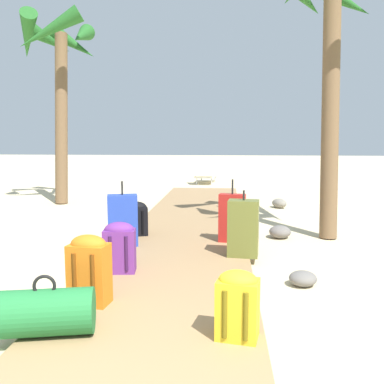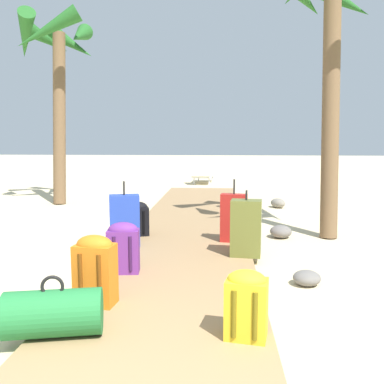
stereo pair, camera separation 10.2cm
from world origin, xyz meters
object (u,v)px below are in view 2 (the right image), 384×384
object	(u,v)px
lounge_chair	(203,173)
backpack_black	(137,218)
duffel_bag_green	(54,313)
palm_tree_far_left	(55,60)
suitcase_red	(234,218)
suitcase_blue	(125,220)
backpack_yellow	(246,302)
palm_tree_near_right	(341,13)
suitcase_olive	(246,228)
backpack_orange	(95,268)
backpack_purple	(123,246)

from	to	relation	value
lounge_chair	backpack_black	bearing A→B (deg)	-94.81
duffel_bag_green	palm_tree_far_left	distance (m)	7.59
suitcase_red	suitcase_blue	size ratio (longest dim) A/B	1.01
lounge_chair	suitcase_blue	bearing A→B (deg)	-94.76
backpack_yellow	palm_tree_near_right	xyz separation A→B (m)	(1.53, 3.57, 2.93)
duffel_bag_green	palm_tree_near_right	world-z (taller)	palm_tree_near_right
suitcase_red	suitcase_olive	bearing A→B (deg)	-80.00
backpack_orange	duffel_bag_green	world-z (taller)	backpack_orange
duffel_bag_green	palm_tree_far_left	bearing A→B (deg)	110.48
backpack_yellow	backpack_purple	distance (m)	1.84
backpack_purple	lounge_chair	distance (m)	9.51
palm_tree_far_left	backpack_yellow	bearing A→B (deg)	-59.54
backpack_yellow	duffel_bag_green	distance (m)	1.38
suitcase_olive	backpack_purple	distance (m)	1.50
backpack_black	backpack_yellow	xyz separation A→B (m)	(1.38, -3.10, 0.00)
backpack_black	palm_tree_near_right	size ratio (longest dim) A/B	0.12
palm_tree_far_left	lounge_chair	bearing A→B (deg)	54.87
backpack_purple	lounge_chair	size ratio (longest dim) A/B	0.34
backpack_orange	backpack_black	bearing A→B (deg)	93.23
suitcase_blue	lounge_chair	world-z (taller)	suitcase_blue
duffel_bag_green	lounge_chair	bearing A→B (deg)	86.64
suitcase_olive	palm_tree_far_left	world-z (taller)	palm_tree_far_left
backpack_orange	palm_tree_far_left	size ratio (longest dim) A/B	0.14
suitcase_red	lounge_chair	world-z (taller)	suitcase_red
palm_tree_far_left	duffel_bag_green	bearing A→B (deg)	-69.52
backpack_black	lounge_chair	bearing A→B (deg)	85.19
backpack_black	lounge_chair	distance (m)	7.83
backpack_orange	suitcase_blue	size ratio (longest dim) A/B	0.71
suitcase_blue	lounge_chair	xyz separation A→B (m)	(0.70, 8.41, -0.09)
backpack_yellow	duffel_bag_green	bearing A→B (deg)	-177.49
suitcase_red	duffel_bag_green	size ratio (longest dim) A/B	1.17
suitcase_olive	backpack_black	distance (m)	1.81
suitcase_blue	backpack_black	bearing A→B (deg)	85.91
backpack_orange	suitcase_blue	bearing A→B (deg)	95.51
backpack_yellow	lounge_chair	world-z (taller)	lounge_chair
palm_tree_near_right	suitcase_olive	bearing A→B (deg)	-133.80
suitcase_red	backpack_yellow	distance (m)	2.80
suitcase_olive	suitcase_blue	size ratio (longest dim) A/B	0.93
suitcase_olive	backpack_orange	xyz separation A→B (m)	(-1.36, -1.58, -0.02)
palm_tree_far_left	backpack_purple	bearing A→B (deg)	-62.79
backpack_purple	lounge_chair	bearing A→B (deg)	87.17
backpack_purple	duffel_bag_green	bearing A→B (deg)	-96.82
suitcase_red	suitcase_blue	xyz separation A→B (m)	(-1.43, -0.31, 0.01)
backpack_black	backpack_orange	bearing A→B (deg)	-86.77
suitcase_olive	palm_tree_far_left	bearing A→B (deg)	131.94
palm_tree_far_left	suitcase_red	bearing A→B (deg)	-44.07
suitcase_olive	palm_tree_far_left	size ratio (longest dim) A/B	0.19
backpack_purple	palm_tree_near_right	size ratio (longest dim) A/B	0.13
backpack_purple	suitcase_olive	bearing A→B (deg)	28.30
backpack_orange	backpack_purple	xyz separation A→B (m)	(0.04, 0.87, -0.03)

